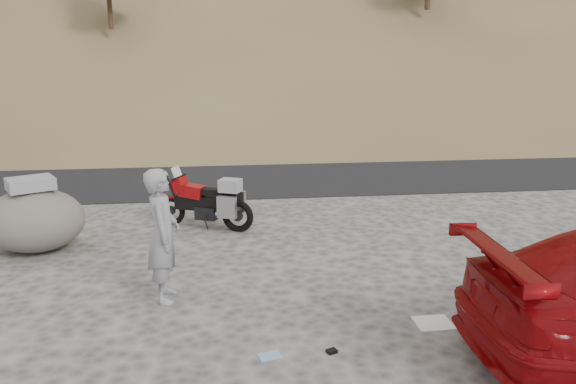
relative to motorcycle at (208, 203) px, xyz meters
name	(u,v)px	position (x,y,z in m)	size (l,w,h in m)	color
ground	(243,299)	(0.52, -3.37, -0.53)	(140.00, 140.00, 0.00)	#474441
road	(230,170)	(0.52, 5.63, -0.53)	(120.00, 7.00, 0.05)	black
motorcycle	(208,203)	(0.00, 0.00, 0.00)	(1.95, 1.07, 1.23)	black
man	(167,299)	(-0.55, -3.23, -0.53)	(0.69, 0.45, 1.89)	gray
boulder	(35,219)	(-2.99, -0.91, 0.04)	(2.04, 1.87, 1.29)	#615B53
gear_white_cloth	(433,323)	(2.94, -4.41, -0.52)	(0.47, 0.42, 0.02)	white
gear_blue_mat	(480,297)	(3.80, -3.90, -0.43)	(0.19, 0.19, 0.47)	navy
gear_bottle	(476,307)	(3.60, -4.22, -0.43)	(0.07, 0.07, 0.20)	navy
gear_funnel	(547,324)	(4.27, -4.77, -0.44)	(0.14, 0.14, 0.18)	#AF1E0B
gear_glove_b	(332,351)	(1.49, -4.97, -0.51)	(0.12, 0.09, 0.04)	black
gear_blue_cloth	(270,356)	(0.77, -4.96, -0.52)	(0.26, 0.19, 0.01)	#7DA0C2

